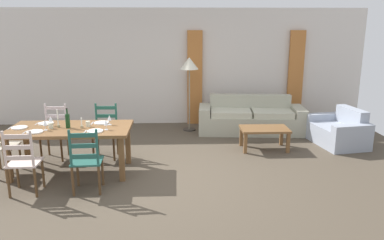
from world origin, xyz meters
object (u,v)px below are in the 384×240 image
Objects in this scene: coffee_table at (264,131)px; wine_glass_far_left at (51,119)px; dining_chair_near_left at (23,162)px; wine_glass_near_right at (106,123)px; coffee_cup_secondary at (51,126)px; couch at (251,119)px; dining_chair_head_west at (0,145)px; standing_lamp at (189,68)px; wine_glass_near_left at (45,123)px; dining_table at (70,133)px; dining_chair_near_right at (86,160)px; dining_chair_far_right at (106,131)px; dining_chair_far_left at (55,132)px; armchair_upholstered at (340,132)px; wine_glass_far_right at (109,118)px; wine_bottle at (68,121)px; coffee_cup_primary at (88,124)px.

wine_glass_far_left is at bearing -165.96° from coffee_table.
coffee_table is at bearing 25.71° from dining_chair_near_left.
coffee_table is (2.76, 1.19, -0.51)m from wine_glass_near_right.
coffee_cup_secondary reaches higher than couch.
dining_chair_head_west is 0.59× the size of standing_lamp.
couch is at bearing 91.34° from coffee_table.
standing_lamp reaches higher than wine_glass_near_left.
dining_chair_head_west is 1.77m from wine_glass_near_right.
dining_table is 1.98× the size of dining_chair_near_right.
dining_chair_far_right and dining_chair_head_west have the same top height.
dining_chair_far_left reaches higher than armchair_upholstered.
coffee_table is (0.03, -1.22, 0.06)m from couch.
wine_glass_near_left is 1.00× the size of wine_glass_far_right.
wine_bottle is 0.35× the size of coffee_table.
wine_glass_near_left is at bearing -79.84° from dining_chair_far_left.
couch reaches higher than dining_table.
dining_chair_head_west reaches higher than coffee_cup_secondary.
dining_table is 0.31m from coffee_cup_secondary.
armchair_upholstered is at bearing 14.75° from dining_table.
wine_glass_far_right is at bearing 12.00° from coffee_cup_secondary.
standing_lamp reaches higher than wine_glass_near_right.
coffee_cup_primary is 0.10× the size of coffee_table.
dining_chair_far_left is (-0.90, 1.50, 0.00)m from dining_chair_near_right.
dining_chair_far_left is at bearing 123.42° from dining_table.
standing_lamp is at bearing 47.79° from coffee_cup_secondary.
wine_glass_far_left is at bearing -178.31° from wine_glass_far_right.
wine_glass_near_left is 1.79× the size of coffee_cup_secondary.
wine_bottle reaches higher than dining_chair_head_west.
dining_chair_near_right is 3.45m from coffee_table.
dining_table is at bearing -128.96° from standing_lamp.
wine_glass_far_right is (1.05, 0.94, 0.38)m from dining_chair_near_left.
dining_chair_far_left is 0.97m from wine_glass_near_left.
coffee_cup_secondary is (-0.26, -0.03, -0.07)m from wine_bottle.
wine_bottle is 0.33m from wine_glass_far_left.
dining_table is 1.98× the size of dining_chair_head_west.
wine_glass_far_left is at bearing 163.80° from wine_glass_near_right.
couch is 1.77m from standing_lamp.
dining_chair_near_left reaches higher than wine_glass_near_right.
wine_glass_far_right is (0.62, 0.16, -0.01)m from wine_bottle.
standing_lamp reaches higher than coffee_cup_primary.
dining_chair_head_west is at bearing -167.04° from coffee_table.
wine_glass_far_left is (0.12, 0.91, 0.38)m from dining_chair_near_left.
dining_chair_far_left is 0.86m from coffee_cup_secondary.
armchair_upholstered is at bearing 15.29° from wine_glass_near_left.
wine_glass_far_left reaches higher than dining_table.
dining_chair_near_left reaches higher than coffee_cup_primary.
dining_chair_near_left is at bearing -148.47° from wine_glass_near_right.
dining_chair_head_west is 1.07× the size of coffee_table.
wine_glass_near_left and wine_glass_far_right have the same top height.
coffee_cup_secondary is 4.30m from couch.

